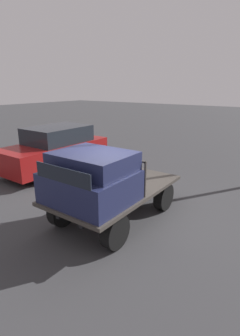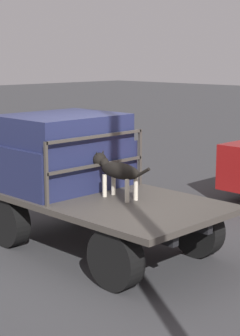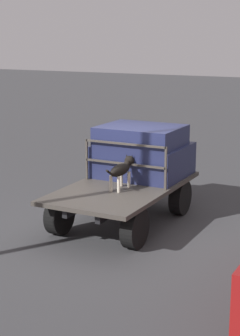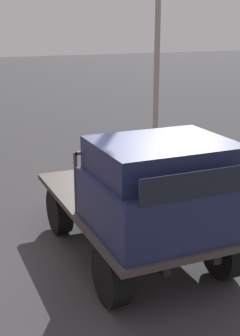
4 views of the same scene
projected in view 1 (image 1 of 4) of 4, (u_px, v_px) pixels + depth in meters
name	position (u px, v px, depth m)	size (l,w,h in m)	color
ground_plane	(116.00, 216.00, 6.67)	(80.00, 80.00, 0.00)	#38383A
flatbed_truck	(116.00, 196.00, 6.50)	(3.48, 1.89, 0.79)	black
truck_cab	(91.00, 178.00, 5.60)	(1.55, 1.77, 1.06)	#1E2347
truck_headboard	(114.00, 167.00, 6.21)	(0.04, 1.77, 0.83)	#3D3833
dog	(118.00, 170.00, 6.52)	(1.07, 0.23, 0.61)	beige
parked_sedan	(56.00, 149.00, 10.09)	(4.22, 1.81, 1.69)	black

